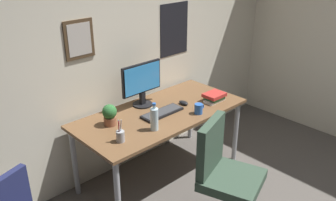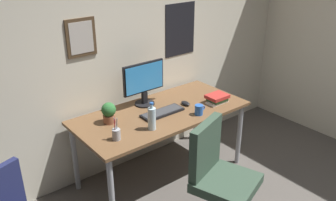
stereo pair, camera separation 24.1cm
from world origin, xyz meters
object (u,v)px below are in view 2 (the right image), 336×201
Objects in this scene: keyboard at (162,112)px; computer_mouse at (185,103)px; coffee_mug_near at (199,110)px; water_bottle at (152,118)px; potted_plant at (109,112)px; monitor at (144,82)px; office_chair at (218,173)px; book_stack_left at (217,98)px; pen_cup at (116,134)px.

computer_mouse is at bearing 1.75° from keyboard.
water_bottle is at bearing 174.66° from coffee_mug_near.
potted_plant is at bearing 152.55° from coffee_mug_near.
potted_plant is at bearing -165.08° from monitor.
coffee_mug_near is (0.52, -0.05, -0.06)m from water_bottle.
monitor is at bearing 117.39° from coffee_mug_near.
water_bottle is (-0.20, 0.62, 0.31)m from office_chair.
keyboard is 0.61m from book_stack_left.
monitor is 4.18× the size of computer_mouse.
office_chair is 3.76× the size of water_bottle.
coffee_mug_near is 0.58× the size of pen_cup.
keyboard is 0.33m from water_bottle.
book_stack_left is at bearing -13.78° from keyboard.
potted_plant is at bearing 123.98° from water_bottle.
computer_mouse is 0.55× the size of pen_cup.
potted_plant is 0.87× the size of book_stack_left.
coffee_mug_near reaches higher than book_stack_left.
water_bottle is at bearing -177.44° from book_stack_left.
water_bottle reaches higher than keyboard.
coffee_mug_near is (0.32, 0.57, 0.25)m from office_chair.
keyboard is (0.06, 0.80, 0.22)m from office_chair.
potted_plant is at bearing 70.25° from pen_cup.
pen_cup is at bearing -170.25° from computer_mouse.
water_bottle is 1.29× the size of potted_plant.
monitor is 0.47m from computer_mouse.
book_stack_left is at bearing -0.03° from pen_cup.
water_bottle is at bearing -6.55° from pen_cup.
pen_cup is (-0.34, 0.04, -0.05)m from water_bottle.
keyboard is at bearing -17.73° from potted_plant.
water_bottle is 1.13× the size of book_stack_left.
keyboard is at bearing 166.22° from book_stack_left.
office_chair reaches higher than computer_mouse.
coffee_mug_near is at bearing -62.61° from monitor.
office_chair is 8.64× the size of computer_mouse.
potted_plant is 0.32m from pen_cup.
office_chair is at bearing -51.12° from pen_cup.
book_stack_left is (0.59, -0.14, 0.03)m from keyboard.
computer_mouse is 0.60m from water_bottle.
potted_plant is at bearing 164.42° from book_stack_left.
computer_mouse reaches higher than keyboard.
office_chair is at bearing -66.14° from potted_plant.
potted_plant is (-0.78, 0.15, 0.09)m from computer_mouse.
computer_mouse is 0.49× the size of book_stack_left.
book_stack_left is at bearing 14.51° from coffee_mug_near.
water_bottle reaches higher than coffee_mug_near.
pen_cup is (-0.85, 0.09, 0.01)m from coffee_mug_near.
potted_plant reaches higher than computer_mouse.
coffee_mug_near is 0.34m from book_stack_left.
monitor is 1.07× the size of keyboard.
coffee_mug_near is (-0.04, -0.24, 0.03)m from computer_mouse.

